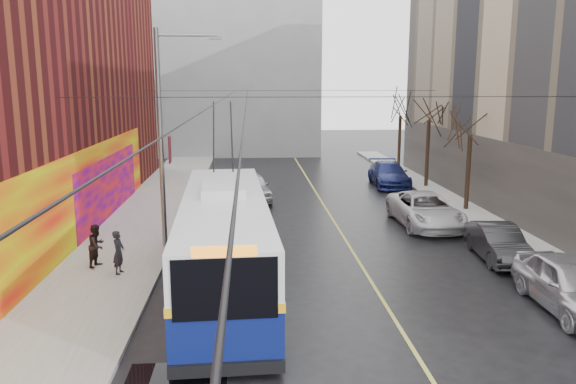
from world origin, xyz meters
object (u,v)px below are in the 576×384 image
tree_far (401,106)px  following_car (251,186)px  pedestrian_b (97,245)px  tree_near (471,119)px  streetlight_pole (164,134)px  parked_car_c (425,210)px  pedestrian_a (119,252)px  trolleybus (225,239)px  tree_mid (430,108)px  parked_car_d (389,174)px  parked_car_b (498,243)px  parked_car_a (571,285)px

tree_far → following_car: size_ratio=1.35×
pedestrian_b → following_car: bearing=-6.9°
tree_near → tree_far: (0.00, 14.00, 0.17)m
streetlight_pole → parked_car_c: 12.98m
tree_far → pedestrian_a: size_ratio=4.18×
streetlight_pole → tree_near: 16.28m
trolleybus → tree_mid: bearing=52.1°
tree_mid → pedestrian_b: 23.74m
tree_near → pedestrian_b: size_ratio=4.00×
parked_car_d → tree_mid: bearing=-19.0°
parked_car_b → parked_car_c: (-1.20, 5.48, 0.10)m
parked_car_b → tree_near: bearing=81.3°
tree_near → parked_car_b: bearing=-103.4°
parked_car_a → parked_car_b: 5.05m
following_car → tree_far: bearing=32.3°
pedestrian_b → parked_car_d: bearing=-24.5°
tree_near → parked_car_c: bearing=-137.7°
tree_near → parked_car_b: tree_near is taller
tree_near → following_car: tree_near is taller
tree_mid → pedestrian_a: bearing=-134.9°
tree_near → trolleybus: bearing=-139.6°
parked_car_d → parked_car_a: bearing=-86.3°
tree_near → parked_car_c: tree_near is taller
tree_near → parked_car_d: size_ratio=1.16×
tree_mid → parked_car_c: bearing=-107.9°
parked_car_a → pedestrian_a: (-14.42, 3.99, 0.11)m
parked_car_b → trolleybus: bearing=-163.0°
tree_far → pedestrian_a: 28.93m
streetlight_pole → tree_mid: 19.96m
tree_mid → parked_car_d: bearing=158.1°
tree_mid → parked_car_b: bearing=-97.4°
tree_mid → following_car: 12.86m
trolleybus → parked_car_b: size_ratio=3.06×
streetlight_pole → trolleybus: (2.56, -4.70, -3.16)m
streetlight_pole → parked_car_d: size_ratio=1.63×
parked_car_d → following_car: size_ratio=1.13×
tree_near → parked_car_c: 6.02m
parked_car_c → trolleybus: bearing=-141.2°
parked_car_d → pedestrian_b: (-15.10, -16.49, 0.15)m
parked_car_a → pedestrian_b: 16.15m
tree_mid → tree_near: bearing=-90.0°
pedestrian_b → tree_mid: bearing=-30.2°
tree_far → trolleybus: size_ratio=0.51×
streetlight_pole → pedestrian_b: bearing=-131.4°
following_car → parked_car_c: bearing=-47.4°
streetlight_pole → parked_car_b: streetlight_pole is taller
tree_far → pedestrian_b: bearing=-127.6°
pedestrian_b → tree_near: bearing=-45.8°
parked_car_c → following_car: 10.80m
streetlight_pole → following_car: bearing=70.4°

